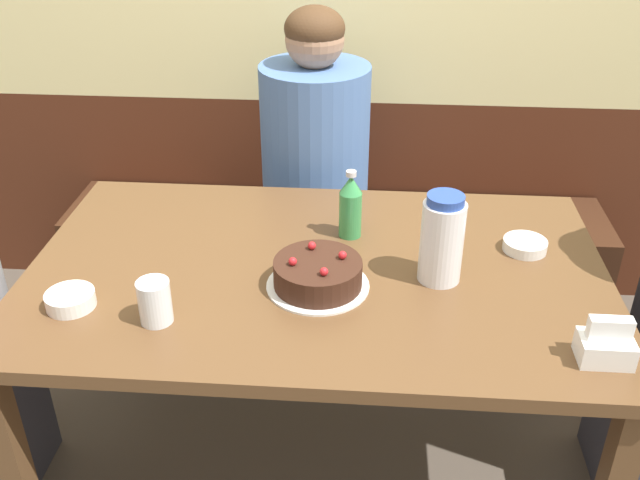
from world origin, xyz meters
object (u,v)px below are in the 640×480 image
birthday_cake (318,274)px  bowl_rice_small (525,245)px  bowl_soup_white (70,300)px  glass_water_tall (155,302)px  person_dark_striped (315,188)px  soju_bottle (350,206)px  napkin_holder (606,345)px  water_pitcher (442,239)px  bench_seat (335,263)px

birthday_cake → bowl_rice_small: 0.57m
bowl_soup_white → glass_water_tall: glass_water_tall is taller
glass_water_tall → person_dark_striped: (0.28, 0.97, -0.18)m
birthday_cake → bowl_rice_small: birthday_cake is taller
soju_bottle → napkin_holder: soju_bottle is taller
water_pitcher → person_dark_striped: bearing=116.3°
bowl_soup_white → bench_seat: bearing=62.0°
glass_water_tall → person_dark_striped: size_ratio=0.08×
birthday_cake → glass_water_tall: size_ratio=2.42×
bench_seat → water_pitcher: size_ratio=8.80×
bowl_soup_white → bowl_rice_small: size_ratio=1.00×
bench_seat → bowl_soup_white: (-0.55, -1.04, 0.52)m
birthday_cake → person_dark_striped: person_dark_striped is taller
bowl_soup_white → person_dark_striped: bearing=62.1°
birthday_cake → glass_water_tall: bearing=-154.7°
bowl_soup_white → glass_water_tall: size_ratio=1.10×
bowl_soup_white → bowl_rice_small: (1.09, 0.34, -0.00)m
bowl_soup_white → napkin_holder: bearing=-4.9°
bench_seat → birthday_cake: (0.01, -0.92, 0.54)m
bench_seat → bowl_rice_small: 1.03m
birthday_cake → water_pitcher: water_pitcher is taller
water_pitcher → glass_water_tall: 0.68m
bench_seat → birthday_cake: 1.06m
bowl_rice_small → birthday_cake: bearing=-158.0°
bench_seat → water_pitcher: bearing=-70.6°
birthday_cake → glass_water_tall: glass_water_tall is taller
soju_bottle → napkin_holder: size_ratio=1.73×
bowl_soup_white → bowl_rice_small: bowl_soup_white is taller
napkin_holder → bowl_soup_white: (-1.18, 0.10, -0.02)m
soju_bottle → napkin_holder: (0.55, -0.49, -0.05)m
water_pitcher → glass_water_tall: size_ratio=2.21×
glass_water_tall → person_dark_striped: bearing=74.0°
soju_bottle → glass_water_tall: 0.60m
bench_seat → bowl_soup_white: 1.29m
bowl_soup_white → person_dark_striped: (0.49, 0.93, -0.14)m
soju_bottle → person_dark_striped: person_dark_striped is taller
bench_seat → soju_bottle: size_ratio=10.49×
bench_seat → water_pitcher: 1.10m
soju_bottle → glass_water_tall: size_ratio=1.85×
bench_seat → bowl_soup_white: bowl_soup_white is taller
napkin_holder → bowl_rice_small: size_ratio=0.96×
water_pitcher → napkin_holder: (0.32, -0.29, -0.07)m
glass_water_tall → napkin_holder: bearing=-3.7°
bench_seat → person_dark_striped: 0.40m
bowl_rice_small → person_dark_striped: bearing=135.7°
water_pitcher → soju_bottle: (-0.23, 0.20, -0.02)m
bowl_soup_white → glass_water_tall: 0.22m
glass_water_tall → birthday_cake: bearing=25.3°
soju_bottle → bowl_soup_white: (-0.63, -0.38, -0.07)m
bench_seat → soju_bottle: soju_bottle is taller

